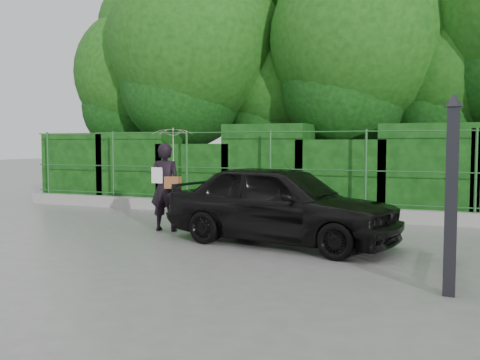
% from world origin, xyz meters
% --- Properties ---
extents(ground, '(80.00, 80.00, 0.00)m').
position_xyz_m(ground, '(0.00, 0.00, 0.00)').
color(ground, gray).
extents(kerb, '(14.00, 0.25, 0.30)m').
position_xyz_m(kerb, '(0.00, 4.50, 0.15)').
color(kerb, '#9E9E99').
rests_on(kerb, ground).
extents(fence, '(14.13, 0.06, 1.80)m').
position_xyz_m(fence, '(0.22, 4.50, 1.20)').
color(fence, '#245A28').
rests_on(fence, kerb).
extents(hedge, '(14.20, 1.20, 2.27)m').
position_xyz_m(hedge, '(0.08, 5.50, 1.03)').
color(hedge, black).
rests_on(hedge, ground).
extents(trees, '(17.10, 6.15, 8.08)m').
position_xyz_m(trees, '(1.14, 7.74, 4.62)').
color(trees, black).
rests_on(trees, ground).
extents(gate, '(0.22, 2.33, 2.36)m').
position_xyz_m(gate, '(4.60, -0.72, 1.19)').
color(gate, black).
rests_on(gate, ground).
extents(woman, '(0.94, 0.87, 2.11)m').
position_xyz_m(woman, '(-0.75, 1.59, 1.34)').
color(woman, black).
rests_on(woman, ground).
extents(car, '(4.45, 2.43, 1.43)m').
position_xyz_m(car, '(1.77, 1.13, 0.72)').
color(car, black).
rests_on(car, ground).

